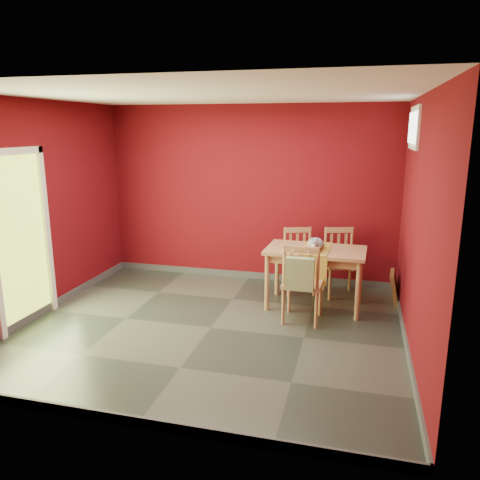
% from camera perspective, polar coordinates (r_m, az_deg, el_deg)
% --- Properties ---
extents(ground, '(4.50, 4.50, 0.00)m').
position_cam_1_polar(ground, '(5.75, -3.59, -10.62)').
color(ground, '#2D342D').
rests_on(ground, ground).
extents(room_shell, '(4.50, 4.50, 4.50)m').
position_cam_1_polar(room_shell, '(5.73, -3.60, -10.16)').
color(room_shell, '#56080E').
rests_on(room_shell, ground).
extents(doorway, '(0.06, 1.01, 2.13)m').
position_cam_1_polar(doorway, '(6.12, -25.24, 0.67)').
color(doorway, '#B7D838').
rests_on(doorway, ground).
extents(window, '(0.05, 0.90, 0.50)m').
position_cam_1_polar(window, '(6.01, 20.45, 12.70)').
color(window, white).
rests_on(window, room_shell).
extents(outlet_plate, '(0.08, 0.02, 0.12)m').
position_cam_1_polar(outlet_plate, '(7.27, 13.46, -3.23)').
color(outlet_plate, silver).
rests_on(outlet_plate, room_shell).
extents(dining_table, '(1.31, 0.80, 0.80)m').
position_cam_1_polar(dining_table, '(6.24, 9.19, -1.95)').
color(dining_table, '#A7784E').
rests_on(dining_table, ground).
extents(table_runner, '(0.39, 0.76, 0.38)m').
position_cam_1_polar(table_runner, '(6.11, 9.09, -1.88)').
color(table_runner, '#AE872C').
rests_on(table_runner, dining_table).
extents(chair_far_left, '(0.55, 0.55, 0.93)m').
position_cam_1_polar(chair_far_left, '(6.87, 7.17, -2.40)').
color(chair_far_left, '#A7784E').
rests_on(chair_far_left, ground).
extents(chair_far_right, '(0.55, 0.55, 0.96)m').
position_cam_1_polar(chair_far_right, '(6.85, 12.11, -2.55)').
color(chair_far_right, '#A7784E').
rests_on(chair_far_right, ground).
extents(chair_near, '(0.48, 0.48, 1.00)m').
position_cam_1_polar(chair_near, '(5.78, 7.59, -5.11)').
color(chair_near, '#A7784E').
rests_on(chair_near, ground).
extents(tote_bag, '(0.33, 0.19, 0.46)m').
position_cam_1_polar(tote_bag, '(5.51, 7.30, -4.13)').
color(tote_bag, '#849E65').
rests_on(tote_bag, chair_near).
extents(cat, '(0.36, 0.49, 0.22)m').
position_cam_1_polar(cat, '(6.13, 9.20, -0.21)').
color(cat, slate).
rests_on(cat, table_runner).
extents(picture_frame, '(0.18, 0.45, 0.44)m').
position_cam_1_polar(picture_frame, '(6.78, 18.31, -5.51)').
color(picture_frame, brown).
rests_on(picture_frame, ground).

